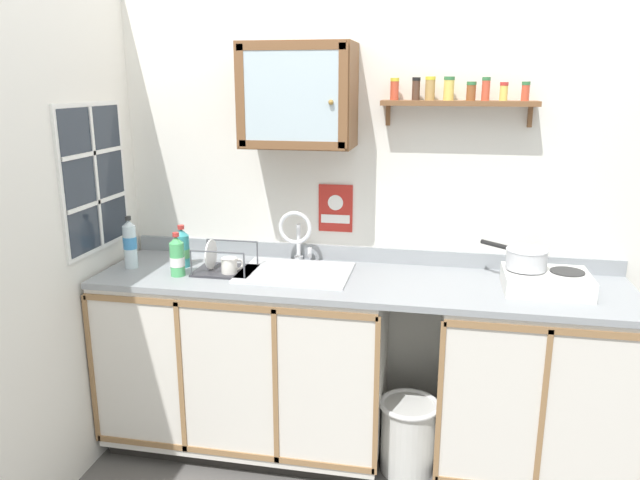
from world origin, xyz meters
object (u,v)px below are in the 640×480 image
Objects in this scene: bottle_soda_green_2 at (177,257)px; warning_sign at (336,209)px; dish_rack at (223,267)px; mug at (230,266)px; bottle_detergent_teal_1 at (182,249)px; trash_bin at (408,434)px; sink at (295,275)px; bottle_water_clear_0 at (130,244)px; hot_plate_stove at (546,281)px; wall_cabinet at (299,96)px; saucepan at (526,258)px.

warning_sign is (0.71, 0.42, 0.18)m from bottle_soda_green_2.
dish_rack is 2.90× the size of mug.
bottle_detergent_teal_1 is 0.15m from bottle_soda_green_2.
trash_bin is (1.19, -0.10, -0.86)m from bottle_detergent_teal_1.
sink is at bearing 9.15° from dish_rack.
dish_rack is (0.49, 0.02, -0.10)m from bottle_water_clear_0.
warning_sign reaches higher than bottle_detergent_teal_1.
wall_cabinet reaches higher than hot_plate_stove.
saucepan is 1.40m from mug.
bottle_detergent_teal_1 reaches higher than trash_bin.
hot_plate_stove is 1.74× the size of bottle_soda_green_2.
bottle_soda_green_2 reaches higher than dish_rack.
warning_sign is at bearing 59.06° from sink.
trash_bin is (-0.50, -0.10, -0.91)m from saucepan.
saucepan is at bearing 165.35° from hot_plate_stove.
saucepan is at bearing 10.89° from trash_bin.
dish_rack is 0.54× the size of wall_cabinet.
warning_sign is at bearing 30.61° from bottle_soda_green_2.
bottle_water_clear_0 is at bearing -174.50° from sink.
warning_sign reaches higher than trash_bin.
hot_plate_stove is 1.01m from trash_bin.
dish_rack is at bearing 2.75° from bottle_water_clear_0.
dish_rack is 0.92m from wall_cabinet.
sink is 2.50× the size of bottle_soda_green_2.
wall_cabinet is at bearing 172.67° from hot_plate_stove.
bottle_detergent_teal_1 is 0.98m from wall_cabinet.
saucepan is at bearing 3.33° from mug.
bottle_detergent_teal_1 is 2.16× the size of mug.
saucepan is 1.17× the size of warning_sign.
bottle_soda_green_2 is at bearing -175.12° from saucepan.
wall_cabinet is at bearing 90.77° from sink.
mug reaches higher than trash_bin.
mug is at bearing -2.05° from bottle_water_clear_0.
hot_plate_stove is 1.45m from wall_cabinet.
bottle_soda_green_2 is 0.87× the size of warning_sign.
warning_sign is (0.52, 0.32, 0.25)m from dish_rack.
mug is at bearing -145.56° from wall_cabinet.
dish_rack is at bearing -148.23° from warning_sign.
sink is 1.86× the size of dish_rack.
hot_plate_stove is at bearing -16.55° from warning_sign.
bottle_soda_green_2 is (0.04, -0.15, 0.00)m from bottle_detergent_teal_1.
bottle_detergent_teal_1 is 0.31m from mug.
bottle_detergent_teal_1 is 1.00× the size of bottle_soda_green_2.
wall_cabinet reaches higher than sink.
dish_rack is (-1.55, -0.01, -0.02)m from hot_plate_stove.
mug is (0.05, -0.04, 0.02)m from dish_rack.
sink is 1.44× the size of hot_plate_stove.
saucepan is 1.94m from bottle_water_clear_0.
bottle_water_clear_0 is 1.08× the size of warning_sign.
sink is 1.87× the size of saucepan.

